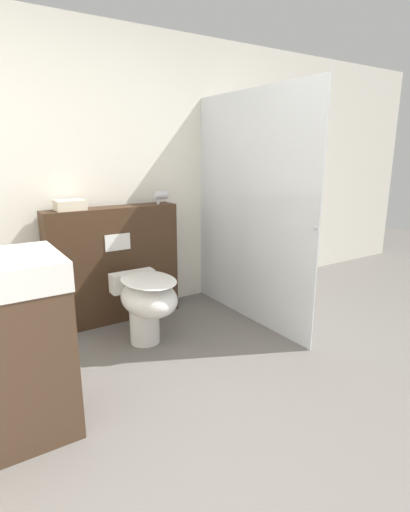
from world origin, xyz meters
TOP-DOWN VIEW (x-y plane):
  - ground_plane at (0.00, 0.00)m, footprint 12.00×12.00m
  - wall_back at (0.00, 2.10)m, footprint 8.00×0.06m
  - partition_panel at (-0.22, 1.91)m, footprint 1.14×0.23m
  - shower_glass at (0.79, 1.30)m, footprint 0.04×1.54m
  - toilet at (-0.21, 1.30)m, footprint 0.39×0.63m
  - sink_vanity at (-1.22, 0.77)m, footprint 0.57×0.55m
  - hair_drier at (0.24, 1.88)m, footprint 0.15×0.07m
  - folded_towel at (-0.56, 1.92)m, footprint 0.23×0.18m

SIDE VIEW (x-z plane):
  - ground_plane at x=0.00m, z-range 0.00..0.00m
  - toilet at x=-0.21m, z-range 0.09..0.64m
  - sink_vanity at x=-1.22m, z-range -0.07..1.03m
  - partition_panel at x=-0.22m, z-range 0.00..1.01m
  - shower_glass at x=0.79m, z-range 0.00..1.96m
  - folded_towel at x=-0.56m, z-range 1.01..1.09m
  - hair_drier at x=0.24m, z-range 1.03..1.14m
  - wall_back at x=0.00m, z-range 0.00..2.50m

